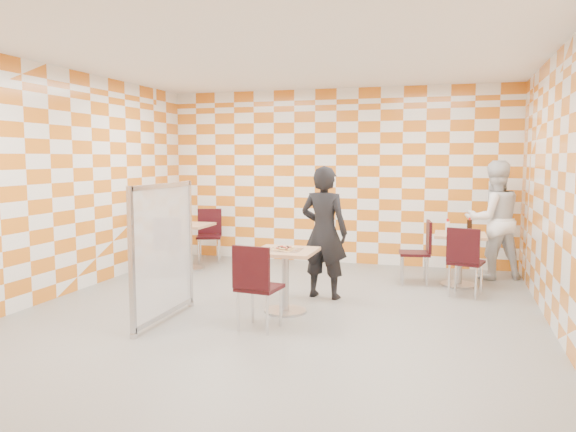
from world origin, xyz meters
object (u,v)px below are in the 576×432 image
object	(u,v)px
main_table	(285,270)
sport_bottle	(447,226)
chair_second_front	(465,256)
man_white	(494,220)
empty_table	(188,239)
partition	(163,251)
soda_bottle	(469,227)
second_table	(460,251)
chair_empty_near	(169,242)
chair_main_front	(256,281)
man_dark	(324,232)
chair_second_side	(421,247)
chair_empty_far	(209,231)

from	to	relation	value
main_table	sport_bottle	size ratio (longest dim) A/B	3.75
chair_second_front	man_white	xyz separation A→B (m)	(0.43, 1.35, 0.35)
empty_table	partition	distance (m)	2.93
chair_second_front	man_white	world-z (taller)	man_white
soda_bottle	second_table	bearing A→B (deg)	-163.75
main_table	chair_empty_near	size ratio (longest dim) A/B	0.81
main_table	second_table	xyz separation A→B (m)	(1.99, 2.02, 0.00)
chair_main_front	sport_bottle	distance (m)	3.49
main_table	chair_second_front	world-z (taller)	chair_second_front
empty_table	partition	world-z (taller)	partition
main_table	man_dark	world-z (taller)	man_dark
man_dark	chair_second_front	bearing A→B (deg)	-155.46
chair_second_side	man_white	bearing A→B (deg)	35.56
partition	chair_empty_far	bearing A→B (deg)	106.20
partition	sport_bottle	xyz separation A→B (m)	(3.02, 2.82, 0.05)
chair_main_front	sport_bottle	xyz separation A→B (m)	(1.91, 2.90, 0.29)
chair_second_front	sport_bottle	distance (m)	0.86
chair_empty_far	man_white	world-z (taller)	man_white
chair_second_side	chair_empty_near	size ratio (longest dim) A/B	1.00
second_table	chair_main_front	xyz separation A→B (m)	(-2.08, -2.81, 0.04)
soda_bottle	chair_empty_far	bearing A→B (deg)	170.75
chair_main_front	chair_second_front	distance (m)	3.02
second_table	man_white	world-z (taller)	man_white
chair_main_front	man_dark	distance (m)	1.69
second_table	chair_second_front	distance (m)	0.68
chair_second_side	partition	size ratio (longest dim) A/B	0.60
chair_empty_near	chair_empty_far	world-z (taller)	same
chair_second_front	soda_bottle	world-z (taller)	soda_bottle
man_dark	sport_bottle	size ratio (longest dim) A/B	8.62
chair_empty_near	partition	size ratio (longest dim) A/B	0.60
chair_empty_near	chair_empty_far	size ratio (longest dim) A/B	1.00
chair_empty_near	partition	world-z (taller)	partition
main_table	man_dark	xyz separation A→B (m)	(0.28, 0.82, 0.35)
chair_second_side	sport_bottle	xyz separation A→B (m)	(0.36, 0.15, 0.29)
chair_main_front	sport_bottle	bearing A→B (deg)	56.70
chair_empty_near	chair_second_side	bearing A→B (deg)	8.62
main_table	chair_second_front	size ratio (longest dim) A/B	0.81
second_table	partition	bearing A→B (deg)	-139.55
chair_empty_far	man_white	distance (m)	4.71
chair_second_front	sport_bottle	size ratio (longest dim) A/B	4.62
chair_empty_far	sport_bottle	world-z (taller)	sport_bottle
chair_second_side	second_table	bearing A→B (deg)	6.11
soda_bottle	sport_bottle	bearing A→B (deg)	169.96
chair_empty_far	chair_main_front	bearing A→B (deg)	-59.13
second_table	man_white	size ratio (longest dim) A/B	0.42
chair_second_side	chair_empty_near	xyz separation A→B (m)	(-3.74, -0.57, 0.00)
chair_empty_near	man_dark	bearing A→B (deg)	-12.68
chair_main_front	partition	xyz separation A→B (m)	(-1.12, 0.08, 0.25)
partition	soda_bottle	world-z (taller)	partition
chair_second_side	chair_empty_near	distance (m)	3.78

